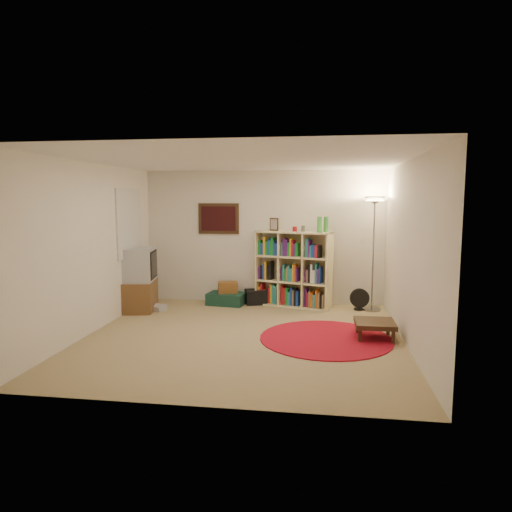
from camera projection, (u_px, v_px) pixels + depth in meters
The scene contains 11 objects.
room at pixel (240, 249), 6.45m from camera, with size 4.54×4.54×2.54m.
bookshelf at pixel (292, 270), 8.37m from camera, with size 1.44×0.79×1.66m.
floor_lamp at pixel (374, 216), 7.92m from camera, with size 0.49×0.49×2.02m.
floor_fan at pixel (359, 299), 8.10m from camera, with size 0.35×0.20×0.39m.
tv_stand at pixel (139, 280), 8.06m from camera, with size 0.65×0.84×1.12m.
dvd_box at pixel (157, 308), 8.12m from camera, with size 0.34×0.31×0.10m.
suitcase at pixel (226, 299), 8.56m from camera, with size 0.73×0.53×0.22m.
wicker_basket at pixel (228, 287), 8.56m from camera, with size 0.42×0.34×0.21m.
duffel_bag at pixel (256, 297), 8.61m from camera, with size 0.47×0.43×0.27m.
red_rug at pixel (326, 338), 6.45m from camera, with size 1.87×1.87×0.02m.
side_table at pixel (375, 324), 6.44m from camera, with size 0.56×0.56×0.25m.
Camera 1 is at (1.07, -6.27, 1.96)m, focal length 32.00 mm.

